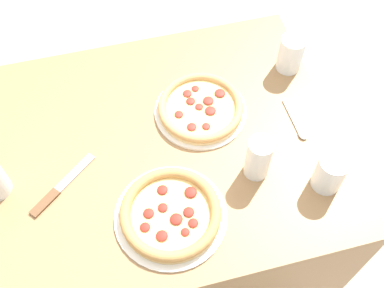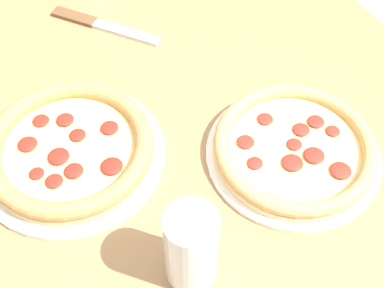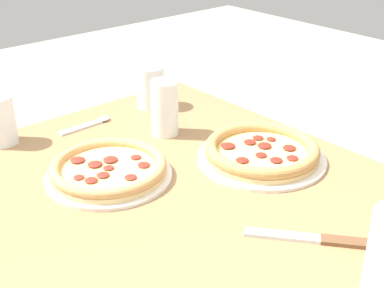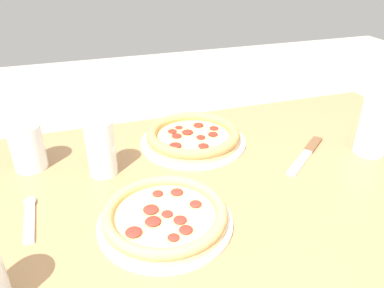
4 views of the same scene
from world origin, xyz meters
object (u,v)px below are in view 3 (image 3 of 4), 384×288
at_px(pizza_margherita, 262,152).
at_px(pizza_salami, 108,169).
at_px(knife, 314,239).
at_px(spoon, 90,124).
at_px(glass_orange_juice, 0,123).
at_px(glass_red_wine, 165,110).
at_px(glass_iced_tea, 150,89).

xyz_separation_m(pizza_margherita, pizza_salami, (0.16, 0.31, -0.00)).
xyz_separation_m(knife, spoon, (0.70, 0.04, 0.00)).
bearing_deg(pizza_salami, glass_orange_juice, 18.11).
xyz_separation_m(pizza_margherita, glass_red_wine, (0.26, 0.08, 0.04)).
distance_m(glass_orange_juice, glass_red_wine, 0.40).
distance_m(pizza_margherita, glass_orange_juice, 0.63).
bearing_deg(pizza_margherita, pizza_salami, 62.22).
xyz_separation_m(glass_orange_juice, knife, (-0.75, -0.26, -0.05)).
bearing_deg(spoon, pizza_margherita, -155.43).
bearing_deg(knife, spoon, 3.07).
xyz_separation_m(pizza_salami, glass_iced_tea, (0.27, -0.32, 0.03)).
bearing_deg(glass_iced_tea, knife, 166.80).
relative_size(pizza_salami, spoon, 1.82).
relative_size(glass_iced_tea, spoon, 0.77).
height_order(pizza_margherita, pizza_salami, pizza_margherita).
relative_size(pizza_salami, glass_iced_tea, 2.37).
relative_size(pizza_salami, knife, 1.43).
distance_m(pizza_salami, spoon, 0.29).
height_order(pizza_margherita, spoon, pizza_margherita).
distance_m(knife, spoon, 0.70).
distance_m(pizza_margherita, knife, 0.31).
xyz_separation_m(pizza_salami, glass_orange_juice, (0.32, 0.10, 0.03)).
bearing_deg(spoon, pizza_salami, 156.56).
relative_size(glass_orange_juice, spoon, 0.80).
xyz_separation_m(glass_iced_tea, spoon, (-0.00, 0.20, -0.05)).
bearing_deg(glass_orange_juice, spoon, -103.36).
relative_size(glass_orange_juice, glass_red_wine, 0.86).
distance_m(glass_orange_juice, knife, 0.79).
distance_m(pizza_margherita, spoon, 0.47).
bearing_deg(pizza_salami, glass_red_wine, -67.56).
relative_size(knife, spoon, 1.27).
bearing_deg(glass_red_wine, pizza_margherita, -163.41).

